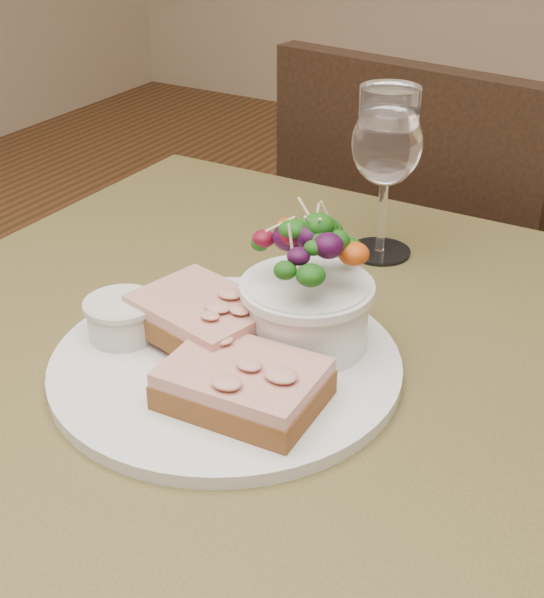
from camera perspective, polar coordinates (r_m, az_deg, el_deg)
The scene contains 9 objects.
cafe_table at distance 0.82m, azimuth -0.12°, elevation -9.95°, with size 0.80×0.80×0.75m.
chair_far at distance 1.54m, azimuth 10.86°, elevation -5.70°, with size 0.47×0.47×0.90m.
dinner_plate at distance 0.74m, azimuth -3.18°, elevation -4.51°, with size 0.31×0.31×0.01m, color silver.
sandwich_front at distance 0.67m, azimuth -1.98°, elevation -5.83°, with size 0.13×0.10×0.03m.
sandwich_back at distance 0.75m, azimuth -4.71°, elevation -1.22°, with size 0.14×0.12×0.03m.
ramekin at distance 0.77m, azimuth -10.24°, elevation -1.20°, with size 0.06×0.06×0.04m.
salad_bowl at distance 0.73m, azimuth 2.42°, elevation 0.98°, with size 0.11×0.11×0.13m.
garnish at distance 0.80m, azimuth -3.80°, elevation -0.22°, with size 0.05×0.04×0.02m.
wine_glass at distance 0.90m, azimuth 7.86°, elevation 10.17°, with size 0.08×0.08×0.18m.
Camera 1 is at (0.32, -0.55, 1.16)m, focal length 50.00 mm.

